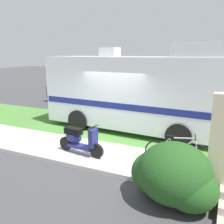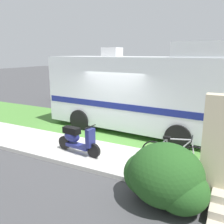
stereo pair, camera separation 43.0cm
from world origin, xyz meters
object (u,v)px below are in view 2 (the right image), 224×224
object	(u,v)px
motorhome_rv	(137,91)
bicycle	(173,154)
pickup_truck_near	(104,89)
scooter	(77,139)
bottle_green	(201,166)

from	to	relation	value
motorhome_rv	bicycle	world-z (taller)	motorhome_rv
pickup_truck_near	bicycle	bearing A→B (deg)	-48.90
motorhome_rv	scooter	bearing A→B (deg)	-102.08
motorhome_rv	bottle_green	world-z (taller)	motorhome_rv
pickup_truck_near	motorhome_rv	bearing A→B (deg)	-47.40
motorhome_rv	scooter	distance (m)	3.47
motorhome_rv	scooter	xyz separation A→B (m)	(-0.69, -3.21, -1.11)
bicycle	bottle_green	world-z (taller)	bicycle
scooter	pickup_truck_near	world-z (taller)	pickup_truck_near
pickup_truck_near	scooter	bearing A→B (deg)	-66.40
scooter	bicycle	distance (m)	2.95
scooter	bicycle	size ratio (longest dim) A/B	0.94
bicycle	pickup_truck_near	world-z (taller)	pickup_truck_near
pickup_truck_near	bottle_green	bearing A→B (deg)	-45.02
motorhome_rv	bottle_green	xyz separation A→B (m)	(2.94, -2.60, -1.46)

